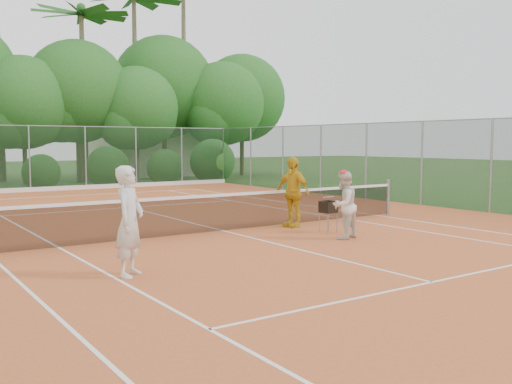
% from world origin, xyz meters
% --- Properties ---
extents(ground, '(120.00, 120.00, 0.00)m').
position_xyz_m(ground, '(0.00, 0.00, 0.00)').
color(ground, '#274819').
rests_on(ground, ground).
extents(clay_court, '(18.00, 36.00, 0.02)m').
position_xyz_m(clay_court, '(0.00, 0.00, 0.01)').
color(clay_court, '#BB5A2B').
rests_on(clay_court, ground).
extents(club_building, '(8.00, 5.00, 3.00)m').
position_xyz_m(club_building, '(9.00, 24.00, 1.50)').
color(club_building, beige).
rests_on(club_building, ground).
extents(tennis_net, '(11.97, 0.10, 1.10)m').
position_xyz_m(tennis_net, '(0.00, 0.00, 0.53)').
color(tennis_net, gray).
rests_on(tennis_net, clay_court).
extents(player_white, '(0.79, 0.80, 1.86)m').
position_xyz_m(player_white, '(-3.83, -3.24, 0.95)').
color(player_white, silver).
rests_on(player_white, clay_court).
extents(player_center_grp, '(0.90, 0.78, 1.61)m').
position_xyz_m(player_center_grp, '(1.70, -2.52, 0.82)').
color(player_center_grp, silver).
rests_on(player_center_grp, clay_court).
extents(player_yellow, '(0.65, 1.16, 1.87)m').
position_xyz_m(player_yellow, '(1.88, -0.36, 0.95)').
color(player_yellow, gold).
rests_on(player_yellow, clay_court).
extents(ball_hopper, '(0.34, 0.34, 0.79)m').
position_xyz_m(ball_hopper, '(2.03, -1.62, 0.65)').
color(ball_hopper, gray).
rests_on(ball_hopper, clay_court).
extents(stray_ball_a, '(0.07, 0.07, 0.07)m').
position_xyz_m(stray_ball_a, '(-0.71, 11.66, 0.05)').
color(stray_ball_a, '#BED932').
rests_on(stray_ball_a, clay_court).
extents(stray_ball_b, '(0.07, 0.07, 0.07)m').
position_xyz_m(stray_ball_b, '(-2.45, 11.61, 0.05)').
color(stray_ball_b, yellow).
rests_on(stray_ball_b, clay_court).
extents(stray_ball_c, '(0.07, 0.07, 0.07)m').
position_xyz_m(stray_ball_c, '(3.48, 10.58, 0.05)').
color(stray_ball_c, '#AECE2F').
rests_on(stray_ball_c, clay_court).
extents(court_markings, '(11.03, 23.83, 0.01)m').
position_xyz_m(court_markings, '(0.00, 0.00, 0.02)').
color(court_markings, white).
rests_on(court_markings, clay_court).
extents(fence_back, '(18.07, 0.07, 3.00)m').
position_xyz_m(fence_back, '(0.00, 15.00, 1.52)').
color(fence_back, '#19381E').
rests_on(fence_back, clay_court).
extents(fence_right, '(0.07, 33.07, 3.00)m').
position_xyz_m(fence_right, '(9.00, -1.50, 1.52)').
color(fence_right, '#19381E').
rests_on(fence_right, clay_court).
extents(tropical_treeline, '(32.10, 8.49, 15.03)m').
position_xyz_m(tropical_treeline, '(1.43, 20.22, 5.11)').
color(tropical_treeline, brown).
rests_on(tropical_treeline, ground).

